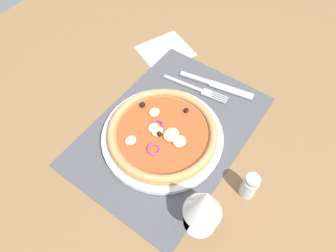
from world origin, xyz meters
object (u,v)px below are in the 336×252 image
Objects in this scene: fork at (198,89)px; pepper_shaker at (249,186)px; plate at (164,137)px; wine_glass at (204,204)px; knife at (217,85)px; pizza at (164,133)px; napkin at (165,51)px.

pepper_shaker reaches higher than fork.
fork is at bearing -127.55° from pepper_shaker.
fork is 2.69× the size of pepper_shaker.
wine_glass is at bearing 56.14° from plate.
knife is at bearing -154.84° from wine_glass.
pizza is 1.83× the size of napkin.
wine_glass is 1.09× the size of napkin.
wine_glass is at bearing 43.66° from napkin.
pepper_shaker is (0.41, 21.48, 2.14)cm from plate.
fork is 1.21× the size of wine_glass.
pizza is 3.73× the size of pepper_shaker.
pepper_shaker is (21.67, 19.93, 2.60)cm from knife.
pepper_shaker is (0.41, 21.49, 0.34)cm from pizza.
plate is 22.20cm from wine_glass.
knife is at bearing 175.83° from plate.
plate is 1.40× the size of knife.
pizza is at bearing -105.11° from knife.
fork is at bearing -147.26° from wine_glass.
napkin is (-7.25, -15.82, -0.44)cm from fork.
plate is 1.87× the size of wine_glass.
pizza is at bearing -72.19° from plate.
napkin is 46.24cm from pepper_shaker.
pepper_shaker reaches higher than pizza.
pepper_shaker is (-10.89, 4.63, -6.86)cm from wine_glass.
plate is at bearing 35.28° from napkin.
fork is 1.32× the size of napkin.
knife is at bearing 175.79° from pizza.
fork is (-17.28, -1.51, -2.29)cm from pizza.
napkin is at bearing 159.32° from knife.
plate reaches higher than fork.
plate reaches higher than knife.
plate is at bearing 107.81° from pizza.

